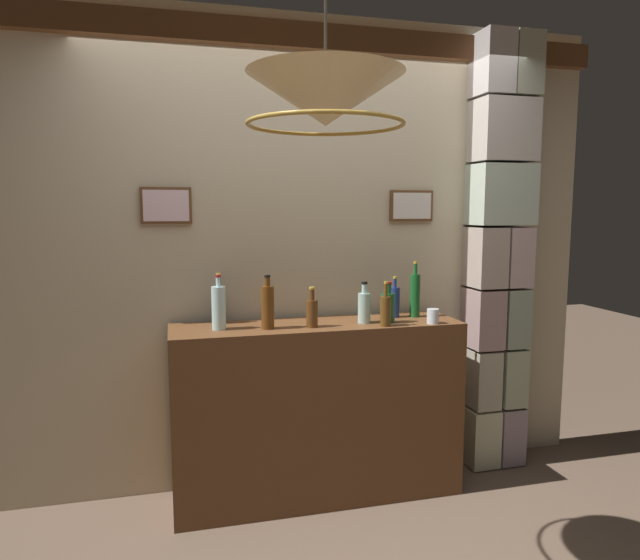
{
  "coord_description": "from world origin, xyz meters",
  "views": [
    {
      "loc": [
        -0.77,
        -2.2,
        1.64
      ],
      "look_at": [
        0.0,
        0.76,
        1.25
      ],
      "focal_mm": 32.08,
      "sensor_mm": 36.0,
      "label": 1
    }
  ],
  "objects_px": {
    "liquor_bottle_scotch": "(388,307)",
    "liquor_bottle_brandy": "(219,304)",
    "liquor_bottle_rum": "(219,307)",
    "liquor_bottle_rye": "(415,295)",
    "liquor_bottle_amaro": "(312,312)",
    "pendant_lamp": "(325,101)",
    "liquor_bottle_gin": "(386,310)",
    "liquor_bottle_vermouth": "(364,307)",
    "glass_tumbler_rocks": "(433,316)",
    "liquor_bottle_sherry": "(395,301)",
    "liquor_bottle_tequila": "(268,306)"
  },
  "relations": [
    {
      "from": "liquor_bottle_gin",
      "to": "liquor_bottle_rye",
      "type": "distance_m",
      "value": 0.34
    },
    {
      "from": "liquor_bottle_sherry",
      "to": "liquor_bottle_tequila",
      "type": "distance_m",
      "value": 0.79
    },
    {
      "from": "pendant_lamp",
      "to": "liquor_bottle_brandy",
      "type": "bearing_deg",
      "value": 107.71
    },
    {
      "from": "liquor_bottle_tequila",
      "to": "liquor_bottle_rum",
      "type": "bearing_deg",
      "value": 169.28
    },
    {
      "from": "liquor_bottle_rum",
      "to": "liquor_bottle_rye",
      "type": "relative_size",
      "value": 0.89
    },
    {
      "from": "liquor_bottle_rye",
      "to": "liquor_bottle_tequila",
      "type": "distance_m",
      "value": 0.9
    },
    {
      "from": "liquor_bottle_gin",
      "to": "glass_tumbler_rocks",
      "type": "bearing_deg",
      "value": -0.73
    },
    {
      "from": "liquor_bottle_amaro",
      "to": "liquor_bottle_scotch",
      "type": "bearing_deg",
      "value": 0.98
    },
    {
      "from": "liquor_bottle_brandy",
      "to": "liquor_bottle_gin",
      "type": "bearing_deg",
      "value": -19.61
    },
    {
      "from": "liquor_bottle_rum",
      "to": "liquor_bottle_vermouth",
      "type": "relative_size",
      "value": 1.25
    },
    {
      "from": "liquor_bottle_gin",
      "to": "liquor_bottle_vermouth",
      "type": "xyz_separation_m",
      "value": [
        -0.08,
        0.11,
        0.0
      ]
    },
    {
      "from": "liquor_bottle_brandy",
      "to": "liquor_bottle_rye",
      "type": "relative_size",
      "value": 0.86
    },
    {
      "from": "liquor_bottle_vermouth",
      "to": "liquor_bottle_amaro",
      "type": "bearing_deg",
      "value": -173.49
    },
    {
      "from": "liquor_bottle_vermouth",
      "to": "liquor_bottle_tequila",
      "type": "xyz_separation_m",
      "value": [
        -0.55,
        -0.02,
        0.03
      ]
    },
    {
      "from": "liquor_bottle_brandy",
      "to": "liquor_bottle_amaro",
      "type": "bearing_deg",
      "value": -26.31
    },
    {
      "from": "liquor_bottle_rum",
      "to": "liquor_bottle_sherry",
      "type": "bearing_deg",
      "value": 4.91
    },
    {
      "from": "liquor_bottle_amaro",
      "to": "liquor_bottle_tequila",
      "type": "distance_m",
      "value": 0.24
    },
    {
      "from": "liquor_bottle_rum",
      "to": "liquor_bottle_scotch",
      "type": "height_order",
      "value": "liquor_bottle_rum"
    },
    {
      "from": "liquor_bottle_sherry",
      "to": "liquor_bottle_rum",
      "type": "distance_m",
      "value": 1.03
    },
    {
      "from": "liquor_bottle_rum",
      "to": "liquor_bottle_rye",
      "type": "xyz_separation_m",
      "value": [
        1.14,
        0.07,
        0.01
      ]
    },
    {
      "from": "liquor_bottle_scotch",
      "to": "liquor_bottle_vermouth",
      "type": "bearing_deg",
      "value": 168.11
    },
    {
      "from": "liquor_bottle_sherry",
      "to": "liquor_bottle_vermouth",
      "type": "distance_m",
      "value": 0.26
    },
    {
      "from": "liquor_bottle_amaro",
      "to": "glass_tumbler_rocks",
      "type": "xyz_separation_m",
      "value": [
        0.67,
        -0.08,
        -0.04
      ]
    },
    {
      "from": "liquor_bottle_rum",
      "to": "liquor_bottle_brandy",
      "type": "relative_size",
      "value": 1.04
    },
    {
      "from": "liquor_bottle_sherry",
      "to": "liquor_bottle_gin",
      "type": "height_order",
      "value": "liquor_bottle_gin"
    },
    {
      "from": "liquor_bottle_gin",
      "to": "glass_tumbler_rocks",
      "type": "xyz_separation_m",
      "value": [
        0.28,
        -0.0,
        -0.05
      ]
    },
    {
      "from": "pendant_lamp",
      "to": "liquor_bottle_tequila",
      "type": "bearing_deg",
      "value": 96.62
    },
    {
      "from": "liquor_bottle_rye",
      "to": "pendant_lamp",
      "type": "height_order",
      "value": "pendant_lamp"
    },
    {
      "from": "liquor_bottle_brandy",
      "to": "liquor_bottle_tequila",
      "type": "relative_size",
      "value": 0.97
    },
    {
      "from": "glass_tumbler_rocks",
      "to": "pendant_lamp",
      "type": "height_order",
      "value": "pendant_lamp"
    },
    {
      "from": "liquor_bottle_amaro",
      "to": "liquor_bottle_brandy",
      "type": "bearing_deg",
      "value": 153.69
    },
    {
      "from": "liquor_bottle_sherry",
      "to": "liquor_bottle_brandy",
      "type": "distance_m",
      "value": 1.01
    },
    {
      "from": "liquor_bottle_scotch",
      "to": "glass_tumbler_rocks",
      "type": "bearing_deg",
      "value": -20.24
    },
    {
      "from": "liquor_bottle_scotch",
      "to": "liquor_bottle_brandy",
      "type": "distance_m",
      "value": 0.94
    },
    {
      "from": "liquor_bottle_amaro",
      "to": "liquor_bottle_sherry",
      "type": "height_order",
      "value": "liquor_bottle_sherry"
    },
    {
      "from": "liquor_bottle_vermouth",
      "to": "glass_tumbler_rocks",
      "type": "distance_m",
      "value": 0.38
    },
    {
      "from": "liquor_bottle_sherry",
      "to": "liquor_bottle_rye",
      "type": "distance_m",
      "value": 0.13
    },
    {
      "from": "liquor_bottle_tequila",
      "to": "liquor_bottle_brandy",
      "type": "bearing_deg",
      "value": 137.29
    },
    {
      "from": "liquor_bottle_rum",
      "to": "pendant_lamp",
      "type": "bearing_deg",
      "value": -68.16
    },
    {
      "from": "liquor_bottle_gin",
      "to": "liquor_bottle_rum",
      "type": "bearing_deg",
      "value": 171.07
    },
    {
      "from": "pendant_lamp",
      "to": "glass_tumbler_rocks",
      "type": "bearing_deg",
      "value": 41.64
    },
    {
      "from": "liquor_bottle_sherry",
      "to": "liquor_bottle_amaro",
      "type": "bearing_deg",
      "value": -164.15
    },
    {
      "from": "liquor_bottle_rum",
      "to": "liquor_bottle_scotch",
      "type": "relative_size",
      "value": 1.26
    },
    {
      "from": "liquor_bottle_amaro",
      "to": "pendant_lamp",
      "type": "xyz_separation_m",
      "value": [
        -0.14,
        -0.8,
        0.95
      ]
    },
    {
      "from": "liquor_bottle_amaro",
      "to": "liquor_bottle_rye",
      "type": "distance_m",
      "value": 0.67
    },
    {
      "from": "liquor_bottle_amaro",
      "to": "liquor_bottle_sherry",
      "type": "relative_size",
      "value": 0.91
    },
    {
      "from": "liquor_bottle_tequila",
      "to": "pendant_lamp",
      "type": "distance_m",
      "value": 1.23
    },
    {
      "from": "liquor_bottle_gin",
      "to": "liquor_bottle_scotch",
      "type": "distance_m",
      "value": 0.09
    },
    {
      "from": "liquor_bottle_sherry",
      "to": "glass_tumbler_rocks",
      "type": "relative_size",
      "value": 2.92
    },
    {
      "from": "liquor_bottle_rye",
      "to": "liquor_bottle_vermouth",
      "type": "bearing_deg",
      "value": -164.21
    }
  ]
}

